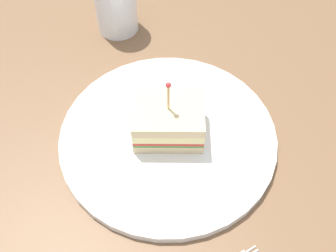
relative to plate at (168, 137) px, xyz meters
The scene contains 4 objects.
ground_plane 1.63cm from the plate, ahead, with size 115.26×115.26×2.00cm, color brown.
plate is the anchor object (origin of this frame).
sandwich_half_center 3.21cm from the plate, 37.17° to the left, with size 7.95×9.67×9.73cm.
drink_glass 24.96cm from the plate, 24.82° to the left, with size 6.82×6.82×9.76cm.
Camera 1 is at (-32.60, -2.79, 47.91)cm, focal length 45.11 mm.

